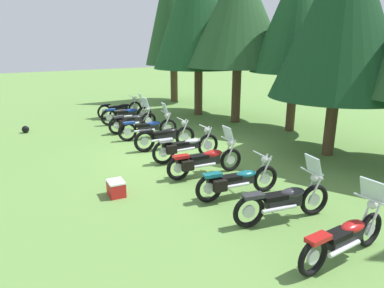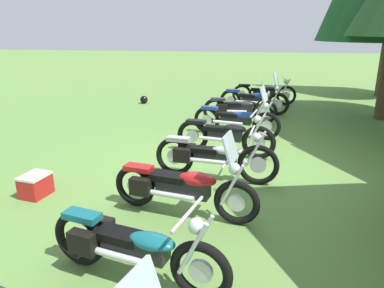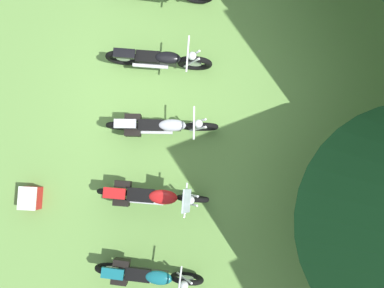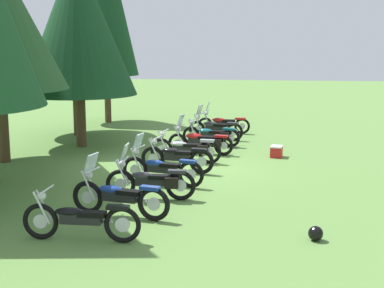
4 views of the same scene
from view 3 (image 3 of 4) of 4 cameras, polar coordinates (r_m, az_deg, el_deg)
name	(u,v)px [view 3 (image 3 of 4)]	position (r m, az deg, el deg)	size (l,w,h in m)	color
ground_plane	(158,95)	(8.66, -4.99, 7.10)	(80.00, 80.00, 0.00)	#608C42
motorcycle_4	(159,60)	(8.37, -4.81, 12.19)	(0.72, 2.25, 1.03)	black
motorcycle_5	(160,126)	(8.08, -4.74, 2.65)	(0.70, 2.35, 1.03)	black
motorcycle_6	(151,196)	(8.05, -5.98, -7.54)	(0.84, 2.31, 1.35)	black
motorcycle_7	(147,275)	(8.33, -6.67, -18.45)	(0.91, 2.21, 1.00)	black
picnic_cooler	(30,198)	(8.96, -22.56, -7.29)	(0.53, 0.44, 0.38)	red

